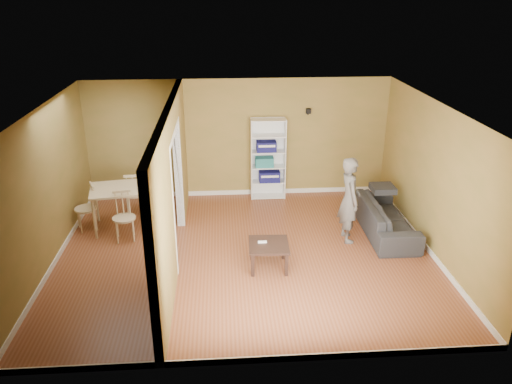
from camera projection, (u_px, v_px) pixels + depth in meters
The scene contains 15 objects.
room_shell at pixel (245, 186), 8.28m from camera, with size 6.50×6.50×6.50m.
partition at pixel (172, 188), 8.20m from camera, with size 0.22×5.50×2.60m, color olive, non-canonical shape.
wall_speaker at pixel (308, 111), 10.62m from camera, with size 0.10×0.10×0.10m, color black.
sofa at pixel (386, 213), 9.43m from camera, with size 0.88×2.05×0.78m, color #2C2C2D.
person at pixel (350, 193), 8.95m from camera, with size 0.53×0.68×1.88m, color slate.
bookshelf at pixel (268, 158), 10.87m from camera, with size 0.75×0.33×1.78m.
paper_box_navy_a at pixel (269, 176), 10.98m from camera, with size 0.45×0.29×0.23m, color #324C83.
paper_box_teal at pixel (264, 162), 10.85m from camera, with size 0.39×0.26×0.20m, color #0D6B5B.
paper_box_navy_b at pixel (266, 146), 10.72m from camera, with size 0.42×0.27×0.21m, color navy.
coffee_table at pixel (269, 248), 8.24m from camera, with size 0.65×0.65×0.44m.
game_controller at pixel (262, 242), 8.25m from camera, with size 0.14×0.04×0.03m, color white.
dining_table at pixel (126, 191), 9.53m from camera, with size 1.31×0.87×0.82m.
chair_left at pixel (86, 207), 9.52m from camera, with size 0.42×0.42×0.91m, color tan, non-canonical shape.
chair_near at pixel (124, 217), 9.12m from camera, with size 0.42×0.42×0.93m, color tan, non-canonical shape.
chair_far at pixel (134, 193), 10.18m from camera, with size 0.42×0.42×0.92m, color tan, non-canonical shape.
Camera 1 is at (-0.36, -7.68, 4.38)m, focal length 35.00 mm.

